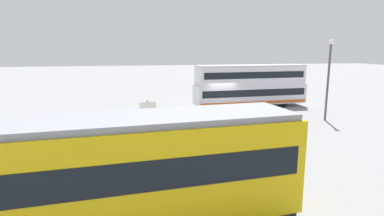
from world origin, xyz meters
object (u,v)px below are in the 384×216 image
(pedestrian_crossing, at_px, (263,119))
(street_lamp, at_px, (329,73))
(tram_yellow, at_px, (59,177))
(double_decker_bus, at_px, (250,86))
(pedestrian_near_railing, at_px, (189,116))
(info_sign, at_px, (148,111))

(pedestrian_crossing, height_order, street_lamp, street_lamp)
(tram_yellow, bearing_deg, street_lamp, -144.93)
(double_decker_bus, relative_size, street_lamp, 1.75)
(tram_yellow, bearing_deg, double_decker_bus, -125.90)
(tram_yellow, relative_size, street_lamp, 2.42)
(pedestrian_crossing, bearing_deg, pedestrian_near_railing, -28.42)
(double_decker_bus, bearing_deg, pedestrian_crossing, 72.77)
(pedestrian_crossing, xyz_separation_m, info_sign, (7.30, -1.32, 0.58))
(pedestrian_near_railing, distance_m, street_lamp, 11.25)
(street_lamp, bearing_deg, pedestrian_near_railing, 2.14)
(double_decker_bus, bearing_deg, pedestrian_near_railing, 43.86)
(info_sign, bearing_deg, street_lamp, -173.98)
(info_sign, bearing_deg, pedestrian_crossing, 169.71)
(street_lamp, bearing_deg, double_decker_bus, -61.38)
(tram_yellow, relative_size, pedestrian_crossing, 8.71)
(tram_yellow, distance_m, pedestrian_near_railing, 13.12)
(pedestrian_crossing, relative_size, info_sign, 0.75)
(double_decker_bus, distance_m, pedestrian_crossing, 9.89)
(pedestrian_crossing, relative_size, street_lamp, 0.28)
(double_decker_bus, height_order, tram_yellow, double_decker_bus)
(pedestrian_near_railing, xyz_separation_m, pedestrian_crossing, (-4.39, 2.37, 0.09))
(tram_yellow, height_order, pedestrian_crossing, tram_yellow)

